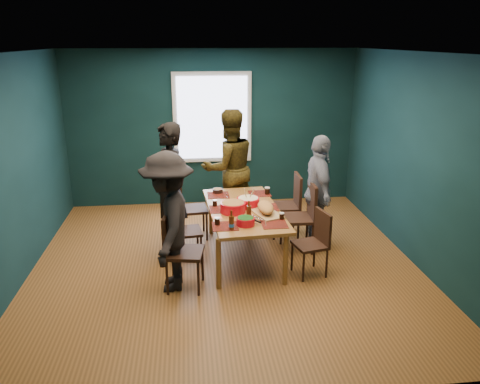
% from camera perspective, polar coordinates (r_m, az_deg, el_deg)
% --- Properties ---
extents(room, '(5.01, 5.01, 2.71)m').
position_cam_1_polar(room, '(6.07, -2.18, 4.08)').
color(room, '#995E2C').
rests_on(room, ground).
extents(dining_table, '(1.03, 1.88, 0.69)m').
position_cam_1_polar(dining_table, '(6.26, 0.48, -2.58)').
color(dining_table, '#A06E30').
rests_on(dining_table, floor).
extents(chair_left_far, '(0.45, 0.45, 0.91)m').
position_cam_1_polar(chair_left_far, '(6.94, -6.48, -1.44)').
color(chair_left_far, black).
rests_on(chair_left_far, floor).
extents(chair_left_mid, '(0.43, 0.43, 0.85)m').
position_cam_1_polar(chair_left_mid, '(6.23, -7.29, -4.16)').
color(chair_left_mid, black).
rests_on(chair_left_mid, floor).
extents(chair_left_near, '(0.49, 0.49, 0.94)m').
position_cam_1_polar(chair_left_near, '(5.56, -7.73, -6.46)').
color(chair_left_near, black).
rests_on(chair_left_near, floor).
extents(chair_right_far, '(0.43, 0.43, 0.94)m').
position_cam_1_polar(chair_right_far, '(7.04, 6.20, -1.01)').
color(chair_right_far, black).
rests_on(chair_right_far, floor).
extents(chair_right_mid, '(0.46, 0.46, 0.97)m').
position_cam_1_polar(chair_right_mid, '(6.55, 7.82, -2.40)').
color(chair_right_mid, black).
rests_on(chair_right_mid, floor).
extents(chair_right_near, '(0.45, 0.45, 0.83)m').
position_cam_1_polar(chair_right_near, '(5.93, 9.23, -5.57)').
color(chair_right_near, black).
rests_on(chair_right_near, floor).
extents(person_far_left, '(0.60, 0.76, 1.81)m').
position_cam_1_polar(person_far_left, '(6.44, -8.59, 0.41)').
color(person_far_left, black).
rests_on(person_far_left, floor).
extents(person_back, '(1.06, 0.93, 1.84)m').
position_cam_1_polar(person_back, '(7.33, -1.33, 2.94)').
color(person_back, black).
rests_on(person_back, floor).
extents(person_right, '(0.40, 0.95, 1.61)m').
position_cam_1_polar(person_right, '(6.63, 9.56, -0.01)').
color(person_right, silver).
rests_on(person_right, floor).
extents(person_near_left, '(0.67, 1.10, 1.66)m').
position_cam_1_polar(person_near_left, '(5.47, -8.72, -3.66)').
color(person_near_left, black).
rests_on(person_near_left, floor).
extents(bowl_salad, '(0.33, 0.33, 0.14)m').
position_cam_1_polar(bowl_salad, '(6.08, -0.87, -1.83)').
color(bowl_salad, red).
rests_on(bowl_salad, dining_table).
extents(bowl_dumpling, '(0.31, 0.31, 0.28)m').
position_cam_1_polar(bowl_dumpling, '(6.29, 1.00, -1.19)').
color(bowl_dumpling, red).
rests_on(bowl_dumpling, dining_table).
extents(bowl_herbs, '(0.23, 0.23, 0.10)m').
position_cam_1_polar(bowl_herbs, '(5.68, 0.68, -3.55)').
color(bowl_herbs, red).
rests_on(bowl_herbs, dining_table).
extents(cutting_board, '(0.43, 0.70, 0.15)m').
position_cam_1_polar(cutting_board, '(6.05, 3.13, -2.03)').
color(cutting_board, tan).
rests_on(cutting_board, dining_table).
extents(small_bowl, '(0.15, 0.15, 0.06)m').
position_cam_1_polar(small_bowl, '(6.87, -2.73, 0.17)').
color(small_bowl, black).
rests_on(small_bowl, dining_table).
extents(beer_bottle_a, '(0.07, 0.07, 0.24)m').
position_cam_1_polar(beer_bottle_a, '(5.53, -1.05, -3.79)').
color(beer_bottle_a, '#441E0C').
rests_on(beer_bottle_a, dining_table).
extents(beer_bottle_b, '(0.06, 0.06, 0.23)m').
position_cam_1_polar(beer_bottle_b, '(5.87, 1.09, -2.41)').
color(beer_bottle_b, '#441E0C').
rests_on(beer_bottle_b, dining_table).
extents(cola_glass_a, '(0.07, 0.07, 0.10)m').
position_cam_1_polar(cola_glass_a, '(5.69, -2.79, -3.53)').
color(cola_glass_a, black).
rests_on(cola_glass_a, dining_table).
extents(cola_glass_b, '(0.06, 0.06, 0.09)m').
position_cam_1_polar(cola_glass_b, '(5.87, 5.10, -2.91)').
color(cola_glass_b, black).
rests_on(cola_glass_b, dining_table).
extents(cola_glass_c, '(0.08, 0.08, 0.11)m').
position_cam_1_polar(cola_glass_c, '(6.80, 3.35, 0.19)').
color(cola_glass_c, black).
rests_on(cola_glass_c, dining_table).
extents(cola_glass_d, '(0.07, 0.07, 0.09)m').
position_cam_1_polar(cola_glass_d, '(6.31, -3.08, -1.32)').
color(cola_glass_d, black).
rests_on(cola_glass_d, dining_table).
extents(napkin_a, '(0.15, 0.15, 0.00)m').
position_cam_1_polar(napkin_a, '(6.39, 3.75, -1.56)').
color(napkin_a, '#FF906B').
rests_on(napkin_a, dining_table).
extents(napkin_b, '(0.14, 0.14, 0.00)m').
position_cam_1_polar(napkin_b, '(5.93, -2.81, -3.13)').
color(napkin_b, '#FF906B').
rests_on(napkin_b, dining_table).
extents(napkin_c, '(0.17, 0.17, 0.00)m').
position_cam_1_polar(napkin_c, '(5.69, 5.05, -4.14)').
color(napkin_c, '#FF906B').
rests_on(napkin_c, dining_table).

